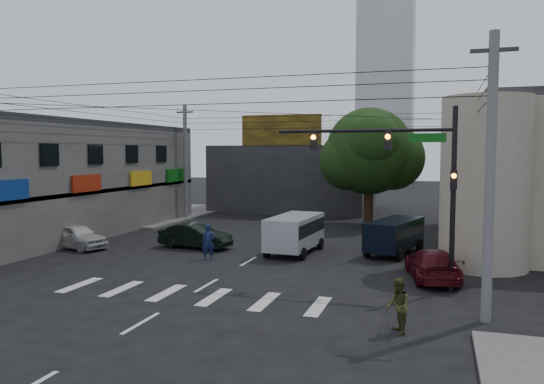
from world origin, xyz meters
The scene contains 19 objects.
ground centered at (0.00, 0.00, 0.00)m, with size 160.00×160.00×0.00m, color black.
sidewalk_far_left centered at (-18.00, 18.00, 0.07)m, with size 16.00×16.00×0.15m, color #514F4C.
building_left centered at (-18.00, 6.00, 3.50)m, with size 14.00×24.00×7.00m, color #4A4745.
corner_column centered at (11.00, 4.00, 4.00)m, with size 4.00×4.00×8.00m, color gray.
building_far centered at (-4.00, 26.00, 3.00)m, with size 14.00×10.00×6.00m, color #232326.
billboard centered at (-4.00, 21.10, 7.30)m, with size 7.00×0.30×2.60m, color olive.
tower_distant centered at (0.00, 70.00, 22.00)m, with size 9.00×9.00×44.00m, color silver.
street_tree centered at (4.00, 17.00, 5.47)m, with size 6.40×6.40×8.70m.
traffic_gantry centered at (7.82, -1.00, 4.83)m, with size 7.10×0.35×7.20m.
utility_pole_near_right centered at (10.50, -4.50, 4.60)m, with size 0.32×0.32×9.20m, color #59595B.
utility_pole_far_left centered at (-10.50, 16.00, 4.60)m, with size 0.32×0.32×9.20m, color #59595B.
utility_pole_far_right centered at (10.50, 16.00, 4.60)m, with size 0.32×0.32×9.20m, color #59595B.
dark_sedan centered at (-4.13, 4.53, 0.69)m, with size 4.29×1.87×1.37m, color black.
white_compact centered at (-10.50, 2.43, 0.70)m, with size 4.38×2.69×1.39m, color #B6B6B2.
maroon_sedan centered at (8.77, 0.85, 0.66)m, with size 2.71×4.83×1.32m, color #480A12.
silver_minivan centered at (1.62, 4.82, 1.01)m, with size 2.26×4.81×2.02m, color #AEB0B7, non-canonical shape.
navy_van centered at (6.77, 6.12, 0.92)m, with size 2.93×4.90×1.84m, color black, non-canonical shape.
traffic_officer centered at (-2.08, 1.79, 0.90)m, with size 0.78×0.68×1.80m, color #151E49.
pedestrian_olive centered at (7.88, -6.53, 0.85)m, with size 0.86×0.98×1.69m, color #373B1B.
Camera 1 is at (8.96, -22.48, 5.47)m, focal length 35.00 mm.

